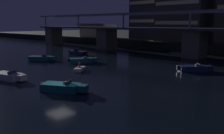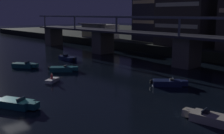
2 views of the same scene
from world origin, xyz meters
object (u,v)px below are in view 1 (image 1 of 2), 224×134
(river_bridge, at_px, (195,37))
(speedboat_far_right, at_px, (194,68))
(speedboat_mid_right, at_px, (9,76))
(waterfront_pavilion, at_px, (97,31))
(speedboat_mid_center, at_px, (41,58))
(speedboat_far_center, at_px, (82,60))
(dinghy_with_paddler, at_px, (80,69))
(speedboat_near_left, at_px, (63,87))
(speedboat_mid_left, at_px, (78,53))

(river_bridge, distance_m, speedboat_far_right, 15.41)
(speedboat_mid_right, height_order, speedboat_far_right, same)
(waterfront_pavilion, xyz_separation_m, speedboat_mid_center, (20.39, -34.97, -4.02))
(speedboat_mid_center, relative_size, speedboat_far_center, 1.02)
(waterfront_pavilion, height_order, dinghy_with_paddler, waterfront_pavilion)
(speedboat_mid_center, distance_m, speedboat_far_right, 27.61)
(speedboat_far_center, height_order, speedboat_far_right, same)
(speedboat_near_left, xyz_separation_m, dinghy_with_paddler, (-7.24, 8.40, -0.14))
(river_bridge, height_order, speedboat_mid_right, river_bridge)
(speedboat_far_right, bearing_deg, speedboat_far_center, -162.20)
(waterfront_pavilion, xyz_separation_m, speedboat_far_center, (28.18, -31.44, -4.02))
(speedboat_near_left, bearing_deg, speedboat_mid_center, 153.81)
(river_bridge, height_order, speedboat_far_center, river_bridge)
(speedboat_mid_center, relative_size, speedboat_mid_right, 0.91)
(speedboat_mid_left, bearing_deg, waterfront_pavilion, 127.36)
(speedboat_near_left, height_order, dinghy_with_paddler, dinghy_with_paddler)
(speedboat_mid_right, distance_m, dinghy_with_paddler, 9.91)
(speedboat_mid_left, distance_m, speedboat_far_center, 11.70)
(speedboat_near_left, distance_m, speedboat_far_center, 18.58)
(waterfront_pavilion, distance_m, speedboat_mid_center, 40.67)
(speedboat_near_left, distance_m, speedboat_mid_center, 22.81)
(speedboat_mid_center, bearing_deg, river_bridge, 49.08)
(speedboat_mid_center, xyz_separation_m, speedboat_far_right, (25.98, 9.36, 0.00))
(speedboat_far_right, xyz_separation_m, dinghy_with_paddler, (-12.75, -11.03, -0.14))
(speedboat_mid_right, bearing_deg, speedboat_near_left, 7.74)
(speedboat_far_center, distance_m, speedboat_far_right, 19.09)
(river_bridge, distance_m, dinghy_with_paddler, 25.92)
(waterfront_pavilion, bearing_deg, river_bridge, -16.44)
(speedboat_near_left, relative_size, speedboat_far_center, 1.06)
(speedboat_near_left, bearing_deg, speedboat_far_right, 74.16)
(speedboat_mid_right, bearing_deg, speedboat_far_center, 102.43)
(speedboat_mid_left, xyz_separation_m, speedboat_mid_right, (12.73, -21.77, 0.00))
(speedboat_near_left, distance_m, speedboat_far_right, 20.20)
(river_bridge, bearing_deg, speedboat_mid_center, -130.92)
(river_bridge, relative_size, speedboat_far_right, 23.53)
(speedboat_mid_center, bearing_deg, speedboat_mid_left, 98.99)
(speedboat_mid_left, height_order, dinghy_with_paddler, dinghy_with_paddler)
(speedboat_mid_right, xyz_separation_m, speedboat_far_right, (14.90, 20.71, 0.00))
(speedboat_mid_left, bearing_deg, speedboat_far_right, -2.21)
(speedboat_mid_center, relative_size, dinghy_with_paddler, 1.71)
(speedboat_near_left, relative_size, speedboat_mid_center, 1.04)
(waterfront_pavilion, relative_size, speedboat_mid_center, 2.62)
(waterfront_pavilion, relative_size, dinghy_with_paddler, 4.47)
(speedboat_mid_right, bearing_deg, speedboat_mid_left, 120.31)
(speedboat_mid_center, bearing_deg, speedboat_near_left, -26.19)
(dinghy_with_paddler, bearing_deg, speedboat_mid_right, -102.53)
(speedboat_far_right, bearing_deg, waterfront_pavilion, 151.09)
(speedboat_far_center, bearing_deg, dinghy_with_paddler, -43.73)
(speedboat_mid_left, bearing_deg, speedboat_mid_center, -81.01)
(speedboat_mid_right, bearing_deg, waterfront_pavilion, 124.19)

